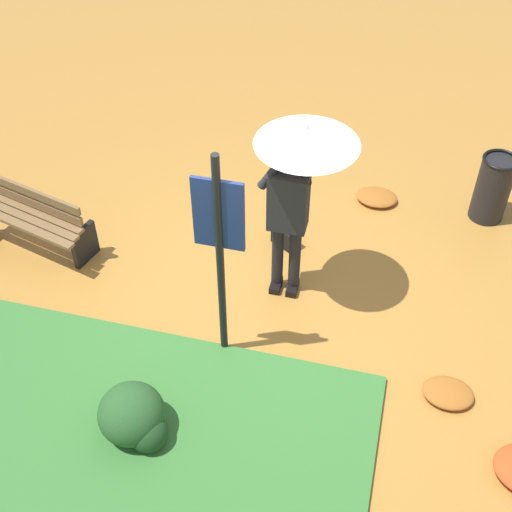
# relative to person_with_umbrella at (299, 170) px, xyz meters

# --- Properties ---
(ground_plane) EXTENTS (18.00, 18.00, 0.00)m
(ground_plane) POSITION_rel_person_with_umbrella_xyz_m (-0.21, -0.23, -1.55)
(ground_plane) COLOR #B27A33
(person_with_umbrella) EXTENTS (0.96, 0.96, 2.04)m
(person_with_umbrella) POSITION_rel_person_with_umbrella_xyz_m (0.00, 0.00, 0.00)
(person_with_umbrella) COLOR black
(person_with_umbrella) RESTS_ON ground_plane
(info_sign_post) EXTENTS (0.44, 0.07, 2.30)m
(info_sign_post) POSITION_rel_person_with_umbrella_xyz_m (-0.47, -0.97, -0.11)
(info_sign_post) COLOR black
(info_sign_post) RESTS_ON ground_plane
(handbag) EXTENTS (0.33, 0.27, 0.37)m
(handbag) POSITION_rel_person_with_umbrella_xyz_m (-0.23, 0.64, -1.42)
(handbag) COLOR black
(handbag) RESTS_ON ground_plane
(park_bench) EXTENTS (1.43, 0.72, 0.75)m
(park_bench) POSITION_rel_person_with_umbrella_xyz_m (-2.95, -0.09, -1.15)
(park_bench) COLOR black
(park_bench) RESTS_ON ground_plane
(trash_bin) EXTENTS (0.42, 0.42, 0.83)m
(trash_bin) POSITION_rel_person_with_umbrella_xyz_m (1.99, 1.73, -1.13)
(trash_bin) COLOR black
(trash_bin) RESTS_ON ground_plane
(shrub_cluster) EXTENTS (0.64, 0.58, 0.52)m
(shrub_cluster) POSITION_rel_person_with_umbrella_xyz_m (-0.95, -2.08, -1.31)
(shrub_cluster) COLOR #285628
(shrub_cluster) RESTS_ON ground_plane
(leaf_pile_near_person) EXTENTS (0.50, 0.40, 0.11)m
(leaf_pile_near_person) POSITION_rel_person_with_umbrella_xyz_m (0.70, 1.69, -1.50)
(leaf_pile_near_person) COLOR #A86023
(leaf_pile_near_person) RESTS_ON ground_plane
(leaf_pile_by_bench) EXTENTS (0.47, 0.38, 0.10)m
(leaf_pile_by_bench) POSITION_rel_person_with_umbrella_xyz_m (1.68, -1.02, -1.50)
(leaf_pile_by_bench) COLOR #A86023
(leaf_pile_by_bench) RESTS_ON ground_plane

